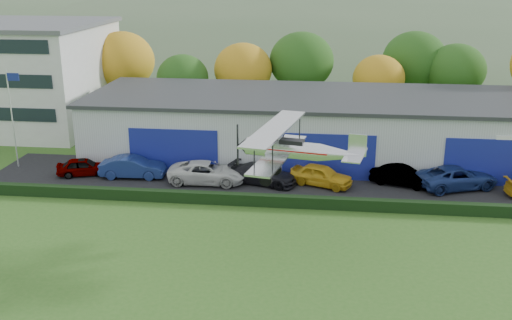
# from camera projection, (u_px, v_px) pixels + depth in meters

# --- Properties ---
(apron) EXTENTS (48.00, 9.00, 0.05)m
(apron) POSITION_uv_depth(u_px,v_px,m) (301.00, 182.00, 44.29)
(apron) COLOR black
(apron) RESTS_ON ground
(hedge) EXTENTS (46.00, 0.60, 0.80)m
(hedge) POSITION_uv_depth(u_px,v_px,m) (298.00, 202.00, 39.64)
(hedge) COLOR black
(hedge) RESTS_ON ground
(hangar) EXTENTS (40.60, 12.60, 5.30)m
(hangar) POSITION_uv_depth(u_px,v_px,m) (329.00, 126.00, 49.83)
(hangar) COLOR #B2B7BC
(hangar) RESTS_ON ground
(office_block) EXTENTS (20.60, 15.60, 10.40)m
(office_block) POSITION_uv_depth(u_px,v_px,m) (1.00, 74.00, 59.33)
(office_block) COLOR silver
(office_block) RESTS_ON ground
(flagpole) EXTENTS (1.05, 0.10, 8.00)m
(flagpole) POSITION_uv_depth(u_px,v_px,m) (12.00, 110.00, 46.29)
(flagpole) COLOR silver
(flagpole) RESTS_ON ground
(tree_belt) EXTENTS (75.70, 13.22, 10.12)m
(tree_belt) POSITION_uv_depth(u_px,v_px,m) (290.00, 67.00, 61.31)
(tree_belt) COLOR #3D2614
(tree_belt) RESTS_ON ground
(distant_hills) EXTENTS (430.00, 196.00, 56.00)m
(distant_hills) POSITION_uv_depth(u_px,v_px,m) (292.00, 77.00, 161.50)
(distant_hills) COLOR #4C6642
(distant_hills) RESTS_ON ground
(car_0) EXTENTS (4.34, 2.74, 1.38)m
(car_0) POSITION_uv_depth(u_px,v_px,m) (84.00, 167.00, 45.59)
(car_0) COLOR gray
(car_0) RESTS_ON apron
(car_1) EXTENTS (5.09, 2.05, 1.64)m
(car_1) POSITION_uv_depth(u_px,v_px,m) (133.00, 167.00, 45.09)
(car_1) COLOR navy
(car_1) RESTS_ON apron
(car_2) EXTENTS (5.81, 2.74, 1.60)m
(car_2) POSITION_uv_depth(u_px,v_px,m) (207.00, 172.00, 43.96)
(car_2) COLOR silver
(car_2) RESTS_ON apron
(car_3) EXTENTS (5.48, 3.49, 1.48)m
(car_3) POSITION_uv_depth(u_px,v_px,m) (263.00, 174.00, 43.79)
(car_3) COLOR black
(car_3) RESTS_ON apron
(car_4) EXTENTS (4.97, 3.41, 1.57)m
(car_4) POSITION_uv_depth(u_px,v_px,m) (321.00, 175.00, 43.42)
(car_4) COLOR gold
(car_4) RESTS_ON apron
(car_5) EXTENTS (4.78, 2.93, 1.49)m
(car_5) POSITION_uv_depth(u_px,v_px,m) (401.00, 176.00, 43.44)
(car_5) COLOR gray
(car_5) RESTS_ON apron
(car_6) EXTENTS (6.49, 4.62, 1.64)m
(car_6) POSITION_uv_depth(u_px,v_px,m) (457.00, 177.00, 42.89)
(car_6) COLOR navy
(car_6) RESTS_ON apron
(biplane) EXTENTS (7.56, 8.62, 3.21)m
(biplane) POSITION_uv_depth(u_px,v_px,m) (293.00, 148.00, 33.21)
(biplane) COLOR silver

